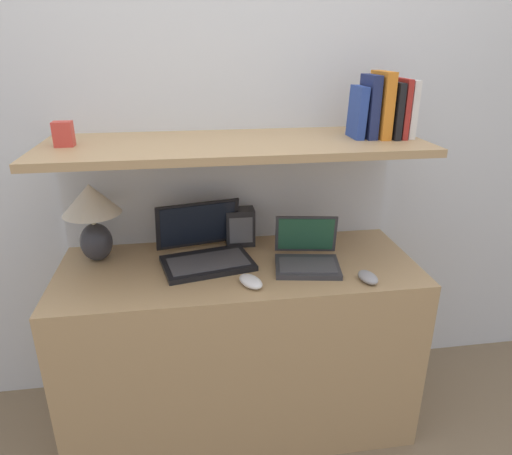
# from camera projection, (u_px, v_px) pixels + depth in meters

# --- Properties ---
(wall_back) EXTENTS (6.00, 0.05, 2.40)m
(wall_back) POSITION_uv_depth(u_px,v_px,m) (228.00, 130.00, 1.89)
(wall_back) COLOR silver
(wall_back) RESTS_ON ground_plane
(desk) EXTENTS (1.37, 0.54, 0.74)m
(desk) POSITION_uv_depth(u_px,v_px,m) (240.00, 345.00, 1.89)
(desk) COLOR tan
(desk) RESTS_ON ground_plane
(back_riser) EXTENTS (1.37, 0.04, 1.18)m
(back_riser) POSITION_uv_depth(u_px,v_px,m) (232.00, 267.00, 2.08)
(back_riser) COLOR silver
(back_riser) RESTS_ON ground_plane
(shelf) EXTENTS (1.37, 0.49, 0.03)m
(shelf) POSITION_uv_depth(u_px,v_px,m) (235.00, 145.00, 1.65)
(shelf) COLOR tan
(shelf) RESTS_ON back_riser
(table_lamp) EXTENTS (0.22, 0.22, 0.31)m
(table_lamp) POSITION_uv_depth(u_px,v_px,m) (92.00, 212.00, 1.73)
(table_lamp) COLOR #2D2D33
(table_lamp) RESTS_ON desk
(laptop_large) EXTENTS (0.38, 0.34, 0.22)m
(laptop_large) POSITION_uv_depth(u_px,v_px,m) (204.00, 250.00, 1.78)
(laptop_large) COLOR black
(laptop_large) RESTS_ON desk
(laptop_small) EXTENTS (0.27, 0.26, 0.18)m
(laptop_small) POSITION_uv_depth(u_px,v_px,m) (307.00, 256.00, 1.74)
(laptop_small) COLOR #333338
(laptop_small) RESTS_ON desk
(computer_mouse) EXTENTS (0.11, 0.13, 0.04)m
(computer_mouse) POSITION_uv_depth(u_px,v_px,m) (251.00, 281.00, 1.60)
(computer_mouse) COLOR white
(computer_mouse) RESTS_ON desk
(second_mouse) EXTENTS (0.08, 0.11, 0.04)m
(second_mouse) POSITION_uv_depth(u_px,v_px,m) (368.00, 277.00, 1.63)
(second_mouse) COLOR #99999E
(second_mouse) RESTS_ON desk
(router_box) EXTENTS (0.12, 0.08, 0.16)m
(router_box) POSITION_uv_depth(u_px,v_px,m) (240.00, 227.00, 1.91)
(router_box) COLOR black
(router_box) RESTS_ON desk
(book_white) EXTENTS (0.03, 0.14, 0.21)m
(book_white) POSITION_uv_depth(u_px,v_px,m) (406.00, 108.00, 1.69)
(book_white) COLOR silver
(book_white) RESTS_ON shelf
(book_red) EXTENTS (0.02, 0.16, 0.21)m
(book_red) POSITION_uv_depth(u_px,v_px,m) (399.00, 108.00, 1.69)
(book_red) COLOR #A82823
(book_red) RESTS_ON shelf
(book_black) EXTENTS (0.02, 0.18, 0.20)m
(book_black) POSITION_uv_depth(u_px,v_px,m) (391.00, 110.00, 1.69)
(book_black) COLOR black
(book_black) RESTS_ON shelf
(book_orange) EXTENTS (0.04, 0.16, 0.24)m
(book_orange) POSITION_uv_depth(u_px,v_px,m) (381.00, 105.00, 1.67)
(book_orange) COLOR orange
(book_orange) RESTS_ON shelf
(book_navy) EXTENTS (0.03, 0.14, 0.22)m
(book_navy) POSITION_uv_depth(u_px,v_px,m) (369.00, 107.00, 1.67)
(book_navy) COLOR navy
(book_navy) RESTS_ON shelf
(book_blue) EXTENTS (0.04, 0.12, 0.19)m
(book_blue) POSITION_uv_depth(u_px,v_px,m) (357.00, 112.00, 1.67)
(book_blue) COLOR #284293
(book_blue) RESTS_ON shelf
(shelf_gadget) EXTENTS (0.06, 0.05, 0.08)m
(shelf_gadget) POSITION_uv_depth(u_px,v_px,m) (63.00, 134.00, 1.55)
(shelf_gadget) COLOR #CC3D33
(shelf_gadget) RESTS_ON shelf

